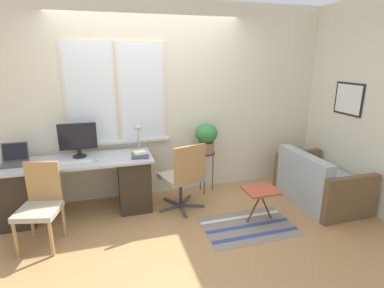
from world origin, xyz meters
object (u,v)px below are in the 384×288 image
object	(u,v)px
mouse	(97,159)
potted_plant	(206,136)
keyboard	(76,163)
couch_loveseat	(318,184)
desk_lamp	(138,133)
folding_stool	(261,192)
desk_chair_wooden	(40,204)
plant_stand	(206,157)
office_chair_swivel	(184,176)
monitor	(78,139)
book_stack	(140,155)
laptop	(14,160)

from	to	relation	value
mouse	potted_plant	bearing A→B (deg)	9.07
keyboard	couch_loveseat	world-z (taller)	keyboard
desk_lamp	potted_plant	bearing A→B (deg)	-0.83
keyboard	folding_stool	world-z (taller)	keyboard
desk_chair_wooden	plant_stand	size ratio (longest dim) A/B	1.44
office_chair_swivel	folding_stool	size ratio (longest dim) A/B	2.19
couch_loveseat	potted_plant	xyz separation A→B (m)	(-1.39, 0.75, 0.60)
keyboard	desk_lamp	size ratio (longest dim) A/B	0.99
desk_lamp	plant_stand	xyz separation A→B (m)	(0.97, -0.01, -0.44)
monitor	mouse	size ratio (longest dim) A/B	7.27
potted_plant	monitor	bearing A→B (deg)	-179.29
mouse	folding_stool	distance (m)	2.06
keyboard	folding_stool	bearing A→B (deg)	-18.30
keyboard	potted_plant	bearing A→B (deg)	8.78
book_stack	office_chair_swivel	size ratio (longest dim) A/B	0.26
keyboard	book_stack	world-z (taller)	book_stack
book_stack	desk_chair_wooden	distance (m)	1.24
laptop	keyboard	bearing A→B (deg)	-14.44
potted_plant	folding_stool	size ratio (longest dim) A/B	1.03
couch_loveseat	desk_chair_wooden	bearing A→B (deg)	89.63
keyboard	desk_chair_wooden	xyz separation A→B (m)	(-0.35, -0.46, -0.27)
folding_stool	keyboard	bearing A→B (deg)	161.70
desk_lamp	couch_loveseat	xyz separation A→B (m)	(2.36, -0.77, -0.72)
desk_chair_wooden	office_chair_swivel	bearing A→B (deg)	24.08
keyboard	mouse	bearing A→B (deg)	7.00
keyboard	plant_stand	bearing A→B (deg)	8.78
folding_stool	desk_chair_wooden	bearing A→B (deg)	174.37
laptop	couch_loveseat	size ratio (longest dim) A/B	0.25
mouse	book_stack	xyz separation A→B (m)	(0.52, -0.04, 0.02)
office_chair_swivel	keyboard	bearing A→B (deg)	-22.55
keyboard	couch_loveseat	size ratio (longest dim) A/B	0.31
mouse	office_chair_swivel	distance (m)	1.10
office_chair_swivel	couch_loveseat	size ratio (longest dim) A/B	0.79
desk_lamp	book_stack	distance (m)	0.37
keyboard	office_chair_swivel	size ratio (longest dim) A/B	0.39
mouse	desk_chair_wooden	xyz separation A→B (m)	(-0.59, -0.49, -0.28)
mouse	desk_chair_wooden	distance (m)	0.82
plant_stand	potted_plant	distance (m)	0.32
couch_loveseat	folding_stool	bearing A→B (deg)	102.34
laptop	potted_plant	xyz separation A→B (m)	(2.46, 0.09, 0.09)
plant_stand	book_stack	bearing A→B (deg)	-164.17
laptop	monitor	distance (m)	0.76
laptop	book_stack	bearing A→B (deg)	-7.44
keyboard	couch_loveseat	distance (m)	3.21
laptop	desk_lamp	xyz separation A→B (m)	(1.49, 0.10, 0.20)
mouse	couch_loveseat	xyz separation A→B (m)	(2.90, -0.51, -0.48)
office_chair_swivel	folding_stool	bearing A→B (deg)	130.98
laptop	desk_lamp	size ratio (longest dim) A/B	0.81
desk_chair_wooden	folding_stool	xyz separation A→B (m)	(2.48, -0.24, -0.09)
book_stack	potted_plant	bearing A→B (deg)	15.83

